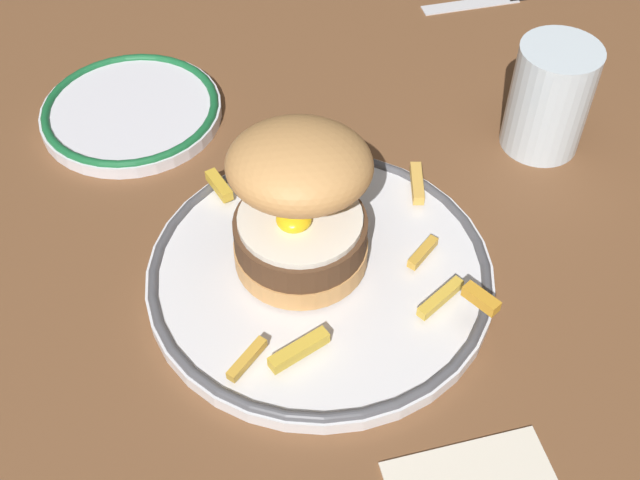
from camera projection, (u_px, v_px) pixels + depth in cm
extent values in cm
cube|color=brown|center=(388.00, 272.00, 64.82)|extent=(125.10, 96.71, 4.00)
cylinder|color=silver|center=(320.00, 274.00, 61.30)|extent=(26.73, 26.73, 1.20)
torus|color=#4C4C51|center=(320.00, 269.00, 60.85)|extent=(26.33, 26.33, 0.80)
cylinder|color=tan|center=(301.00, 249.00, 60.50)|extent=(10.22, 10.22, 1.80)
cylinder|color=#4F331F|center=(300.00, 231.00, 58.94)|extent=(9.99, 9.99, 2.36)
cylinder|color=white|center=(300.00, 218.00, 57.88)|extent=(9.25, 9.25, 0.50)
ellipsoid|color=yellow|center=(294.00, 219.00, 56.88)|extent=(2.60, 2.60, 1.40)
ellipsoid|color=tan|center=(299.00, 164.00, 55.05)|extent=(13.64, 13.99, 6.47)
cube|color=gold|center=(243.00, 169.00, 67.01)|extent=(1.41, 3.03, 0.91)
cube|color=gold|center=(247.00, 359.00, 54.57)|extent=(3.21, 3.08, 0.71)
cube|color=gold|center=(219.00, 185.00, 65.72)|extent=(1.98, 3.49, 0.93)
cube|color=gold|center=(423.00, 252.00, 60.97)|extent=(3.03, 2.75, 0.74)
cube|color=gold|center=(334.00, 188.00, 65.65)|extent=(3.66, 0.97, 0.72)
cube|color=gold|center=(417.00, 183.00, 65.90)|extent=(1.84, 4.35, 0.91)
cube|color=gold|center=(299.00, 350.00, 54.91)|extent=(4.68, 2.73, 0.96)
cube|color=gold|center=(440.00, 298.00, 58.01)|extent=(4.16, 3.00, 0.80)
cube|color=orange|center=(481.00, 299.00, 55.53)|extent=(2.26, 2.89, 0.94)
cylinder|color=silver|center=(550.00, 98.00, 68.66)|extent=(7.03, 7.03, 10.06)
cylinder|color=silver|center=(545.00, 113.00, 69.94)|extent=(6.47, 6.47, 6.64)
cylinder|color=silver|center=(132.00, 113.00, 74.25)|extent=(16.80, 16.80, 1.20)
torus|color=#196033|center=(131.00, 108.00, 73.80)|extent=(16.40, 16.40, 0.80)
cube|color=silver|center=(471.00, 3.00, 87.36)|extent=(11.04, 2.07, 0.24)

